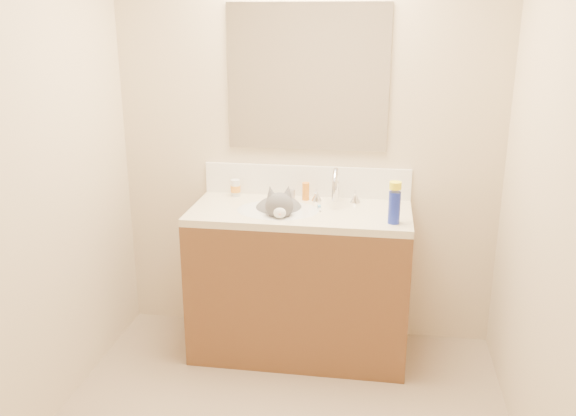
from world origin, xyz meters
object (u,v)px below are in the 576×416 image
(vanity_cabinet, at_px, (300,285))
(amber_bottle, at_px, (306,191))
(basin, at_px, (278,222))
(spray_can, at_px, (394,208))
(pill_bottle, at_px, (236,188))
(silver_jar, at_px, (291,194))
(faucet, at_px, (336,189))
(cat, at_px, (279,214))

(vanity_cabinet, distance_m, amber_bottle, 0.53)
(basin, height_order, spray_can, spray_can)
(vanity_cabinet, bearing_deg, pill_bottle, 154.18)
(pill_bottle, relative_size, silver_jar, 1.71)
(spray_can, bearing_deg, amber_bottle, 145.48)
(faucet, xyz_separation_m, spray_can, (0.32, -0.29, -0.00))
(faucet, distance_m, amber_bottle, 0.18)
(pill_bottle, bearing_deg, basin, -38.27)
(basin, bearing_deg, cat, 83.31)
(basin, xyz_separation_m, faucet, (0.30, 0.17, 0.16))
(basin, relative_size, silver_jar, 7.84)
(cat, bearing_deg, faucet, 13.78)
(faucet, height_order, pill_bottle, faucet)
(pill_bottle, height_order, silver_jar, pill_bottle)
(cat, relative_size, silver_jar, 7.38)
(vanity_cabinet, bearing_deg, spray_can, -17.47)
(silver_jar, bearing_deg, cat, -101.55)
(vanity_cabinet, relative_size, basin, 2.67)
(faucet, bearing_deg, vanity_cabinet, -142.71)
(cat, height_order, pill_bottle, cat)
(cat, distance_m, silver_jar, 0.19)
(pill_bottle, distance_m, silver_jar, 0.33)
(cat, xyz_separation_m, pill_bottle, (-0.29, 0.20, 0.08))
(basin, height_order, pill_bottle, pill_bottle)
(cat, relative_size, pill_bottle, 4.32)
(pill_bottle, height_order, amber_bottle, amber_bottle)
(vanity_cabinet, xyz_separation_m, faucet, (0.18, 0.14, 0.54))
(spray_can, bearing_deg, vanity_cabinet, 162.53)
(amber_bottle, bearing_deg, cat, -124.10)
(cat, bearing_deg, silver_jar, 67.45)
(vanity_cabinet, bearing_deg, cat, 179.90)
(pill_bottle, height_order, spray_can, spray_can)
(vanity_cabinet, bearing_deg, amber_bottle, 87.93)
(basin, relative_size, pill_bottle, 4.59)
(faucet, distance_m, silver_jar, 0.27)
(basin, bearing_deg, vanity_cabinet, 14.04)
(cat, bearing_deg, amber_bottle, 44.90)
(faucet, bearing_deg, cat, -155.22)
(basin, height_order, cat, cat)
(vanity_cabinet, relative_size, pill_bottle, 12.24)
(basin, distance_m, pill_bottle, 0.39)
(vanity_cabinet, bearing_deg, basin, -165.96)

